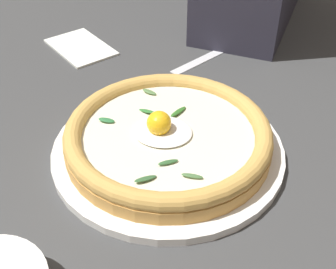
{
  "coord_description": "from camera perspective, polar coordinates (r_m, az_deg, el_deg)",
  "views": [
    {
      "loc": [
        -0.11,
        0.46,
        0.39
      ],
      "look_at": [
        0.01,
        0.04,
        0.03
      ],
      "focal_mm": 45.71,
      "sensor_mm": 36.0,
      "label": 1
    }
  ],
  "objects": [
    {
      "name": "ground_plane",
      "position": [
        0.63,
        1.52,
        -1.51
      ],
      "size": [
        2.4,
        2.4,
        0.03
      ],
      "primitive_type": "cube",
      "color": "#3B3C3D",
      "rests_on": "ground"
    },
    {
      "name": "pizza_plate",
      "position": [
        0.59,
        0.0,
        -1.98
      ],
      "size": [
        0.31,
        0.31,
        0.01
      ],
      "primitive_type": "cylinder",
      "color": "white",
      "rests_on": "ground"
    },
    {
      "name": "pizza",
      "position": [
        0.57,
        -0.02,
        -0.1
      ],
      "size": [
        0.28,
        0.28,
        0.06
      ],
      "color": "gold",
      "rests_on": "pizza_plate"
    },
    {
      "name": "table_knife",
      "position": [
        0.87,
        8.68,
        11.93
      ],
      "size": [
        0.14,
        0.22,
        0.01
      ],
      "color": "silver",
      "rests_on": "ground"
    },
    {
      "name": "folded_napkin",
      "position": [
        0.86,
        -11.58,
        11.46
      ],
      "size": [
        0.17,
        0.16,
        0.01
      ],
      "primitive_type": "cube",
      "rotation": [
        0.0,
        0.0,
        2.5
      ],
      "color": "white",
      "rests_on": "ground"
    }
  ]
}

